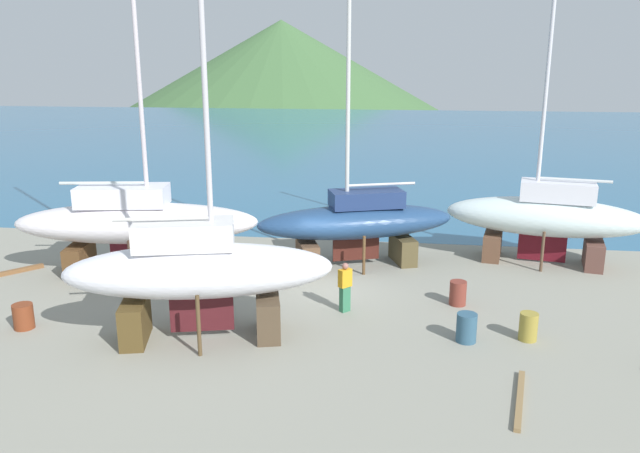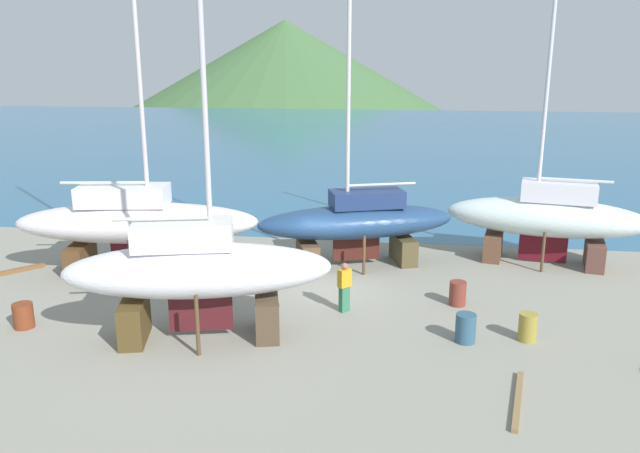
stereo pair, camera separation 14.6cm
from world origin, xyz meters
name	(u,v)px [view 2 (the right image)]	position (x,y,z in m)	size (l,w,h in m)	color
ground_plane	(311,338)	(0.00, -4.55, 0.00)	(43.48, 43.48, 0.00)	gray
sea_water	(384,138)	(0.00, 47.62, 0.00)	(146.76, 82.59, 0.01)	#2C648D
headland_hill	(286,95)	(-28.53, 136.73, 0.00)	(131.71, 131.71, 36.20)	#42693B
sailboat_small_center	(357,221)	(0.80, 2.74, 1.86)	(8.44, 4.80, 12.67)	brown
sailboat_far_slipway	(547,217)	(8.50, 4.12, 2.00)	(8.30, 3.77, 13.74)	brown
sailboat_large_starboard	(198,271)	(-3.35, -4.95, 2.16)	(8.28, 4.07, 12.50)	#4C3C2B
sailboat_mid_port	(137,221)	(-7.77, 0.66, 2.09)	(9.81, 4.07, 16.49)	#512E2C
worker	(344,286)	(0.79, -2.29, 0.89)	(0.48, 0.48, 1.72)	#30714E
barrel_tipped_left	(23,316)	(-9.15, -5.03, 0.40)	(0.63, 0.63, 0.80)	brown
barrel_tar_black	(458,293)	(4.62, -1.16, 0.43)	(0.58, 0.58, 0.85)	brown
barrel_by_slipway	(528,327)	(6.51, -3.78, 0.43)	(0.55, 0.55, 0.87)	olive
barrel_rust_near	(466,328)	(4.65, -4.14, 0.44)	(0.61, 0.61, 0.89)	#2F536B
timber_long_fore	(518,400)	(5.67, -7.47, 0.05)	(2.92, 0.16, 0.11)	olive
timber_long_aft	(6,273)	(-12.89, -0.43, 0.08)	(2.92, 0.21, 0.16)	brown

